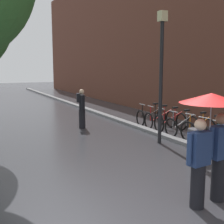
{
  "coord_description": "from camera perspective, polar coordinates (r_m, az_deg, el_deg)",
  "views": [
    {
      "loc": [
        -3.2,
        -4.19,
        2.58
      ],
      "look_at": [
        0.32,
        2.73,
        1.35
      ],
      "focal_mm": 48.31,
      "sensor_mm": 36.0,
      "label": 1
    }
  ],
  "objects": [
    {
      "name": "parked_bicycle_6",
      "position": [
        12.91,
        7.4,
        -0.9
      ],
      "size": [
        1.13,
        0.78,
        0.96
      ],
      "color": "black",
      "rests_on": "ground"
    },
    {
      "name": "pedestrian_walking_midground",
      "position": [
        12.29,
        -5.78,
        0.87
      ],
      "size": [
        0.41,
        0.56,
        1.59
      ],
      "color": "black",
      "rests_on": "ground"
    },
    {
      "name": "parked_bicycle_3",
      "position": [
        11.26,
        13.13,
        -2.53
      ],
      "size": [
        1.1,
        0.73,
        0.96
      ],
      "color": "black",
      "rests_on": "ground"
    },
    {
      "name": "parked_bicycle_2",
      "position": [
        10.82,
        16.04,
        -3.11
      ],
      "size": [
        1.14,
        0.8,
        0.96
      ],
      "color": "black",
      "rests_on": "ground"
    },
    {
      "name": "parked_bicycle_1",
      "position": [
        10.28,
        18.52,
        -3.85
      ],
      "size": [
        1.15,
        0.81,
        0.96
      ],
      "color": "black",
      "rests_on": "ground"
    },
    {
      "name": "parked_bicycle_5",
      "position": [
        12.36,
        9.03,
        -1.38
      ],
      "size": [
        1.15,
        0.81,
        0.96
      ],
      "color": "black",
      "rests_on": "ground"
    },
    {
      "name": "building_facade",
      "position": [
        19.47,
        16.46,
        14.36
      ],
      "size": [
        8.0,
        36.0,
        9.04
      ],
      "primitive_type": "cube",
      "color": "brown",
      "rests_on": "ground"
    },
    {
      "name": "kerb_strip",
      "position": [
        15.77,
        -2.61,
        -0.2
      ],
      "size": [
        0.3,
        36.0,
        0.12
      ],
      "primitive_type": "cube",
      "color": "slate",
      "rests_on": "ground"
    },
    {
      "name": "litter_bin",
      "position": [
        8.57,
        15.46,
        -5.9
      ],
      "size": [
        0.44,
        0.44,
        0.85
      ],
      "primitive_type": "cylinder",
      "color": "#4C4C51",
      "rests_on": "ground"
    },
    {
      "name": "parked_bicycle_4",
      "position": [
        11.87,
        10.99,
        -1.87
      ],
      "size": [
        1.13,
        0.78,
        0.96
      ],
      "color": "black",
      "rests_on": "ground"
    },
    {
      "name": "ground_plane",
      "position": [
        5.87,
        9.82,
        -17.22
      ],
      "size": [
        80.0,
        80.0,
        0.0
      ],
      "primitive_type": "plane",
      "color": "#38383D"
    },
    {
      "name": "street_lamp_post",
      "position": [
        9.84,
        9.3,
        8.26
      ],
      "size": [
        0.24,
        0.24,
        4.22
      ],
      "color": "black",
      "rests_on": "ground"
    },
    {
      "name": "couple_under_umbrella",
      "position": [
        5.72,
        18.12,
        -3.39
      ],
      "size": [
        1.15,
        1.14,
        2.08
      ],
      "color": "black",
      "rests_on": "ground"
    }
  ]
}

